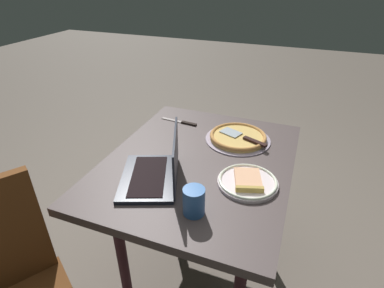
{
  "coord_description": "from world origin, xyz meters",
  "views": [
    {
      "loc": [
        -1.13,
        -0.4,
        1.53
      ],
      "look_at": [
        0.02,
        0.05,
        0.8
      ],
      "focal_mm": 28.55,
      "sensor_mm": 36.0,
      "label": 1
    }
  ],
  "objects_px": {
    "drink_cup": "(194,201)",
    "table_knife": "(182,122)",
    "dining_table": "(199,175)",
    "laptop": "(157,171)",
    "pizza_plate": "(248,182)",
    "pizza_tray": "(238,137)"
  },
  "relations": [
    {
      "from": "drink_cup",
      "to": "table_knife",
      "type": "bearing_deg",
      "value": 25.73
    },
    {
      "from": "dining_table",
      "to": "laptop",
      "type": "height_order",
      "value": "laptop"
    },
    {
      "from": "pizza_plate",
      "to": "pizza_tray",
      "type": "bearing_deg",
      "value": 19.65
    },
    {
      "from": "pizza_plate",
      "to": "table_knife",
      "type": "relative_size",
      "value": 1.12
    },
    {
      "from": "laptop",
      "to": "pizza_tray",
      "type": "distance_m",
      "value": 0.52
    },
    {
      "from": "pizza_plate",
      "to": "pizza_tray",
      "type": "height_order",
      "value": "pizza_plate"
    },
    {
      "from": "dining_table",
      "to": "pizza_tray",
      "type": "distance_m",
      "value": 0.3
    },
    {
      "from": "dining_table",
      "to": "pizza_plate",
      "type": "bearing_deg",
      "value": -112.57
    },
    {
      "from": "pizza_tray",
      "to": "laptop",
      "type": "bearing_deg",
      "value": 152.25
    },
    {
      "from": "pizza_tray",
      "to": "table_knife",
      "type": "xyz_separation_m",
      "value": [
        0.08,
        0.35,
        -0.01
      ]
    },
    {
      "from": "pizza_plate",
      "to": "pizza_tray",
      "type": "xyz_separation_m",
      "value": [
        0.35,
        0.13,
        0.0
      ]
    },
    {
      "from": "table_knife",
      "to": "pizza_plate",
      "type": "bearing_deg",
      "value": -132.61
    },
    {
      "from": "drink_cup",
      "to": "pizza_plate",
      "type": "bearing_deg",
      "value": -31.94
    },
    {
      "from": "drink_cup",
      "to": "dining_table",
      "type": "bearing_deg",
      "value": 16.66
    },
    {
      "from": "pizza_plate",
      "to": "drink_cup",
      "type": "height_order",
      "value": "drink_cup"
    },
    {
      "from": "pizza_tray",
      "to": "drink_cup",
      "type": "height_order",
      "value": "drink_cup"
    },
    {
      "from": "laptop",
      "to": "pizza_tray",
      "type": "xyz_separation_m",
      "value": [
        0.46,
        -0.24,
        -0.03
      ]
    },
    {
      "from": "drink_cup",
      "to": "laptop",
      "type": "bearing_deg",
      "value": 58.16
    },
    {
      "from": "pizza_tray",
      "to": "drink_cup",
      "type": "bearing_deg",
      "value": 177.8
    },
    {
      "from": "table_knife",
      "to": "drink_cup",
      "type": "bearing_deg",
      "value": -154.27
    },
    {
      "from": "dining_table",
      "to": "laptop",
      "type": "xyz_separation_m",
      "value": [
        -0.21,
        0.11,
        0.13
      ]
    },
    {
      "from": "laptop",
      "to": "drink_cup",
      "type": "relative_size",
      "value": 3.63
    }
  ]
}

